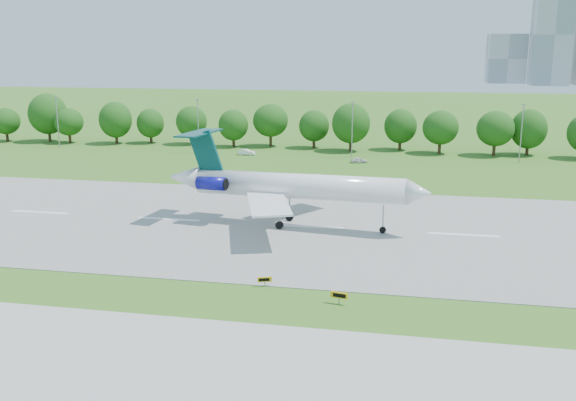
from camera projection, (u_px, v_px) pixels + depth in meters
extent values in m
plane|color=#36681B|center=(482.00, 312.00, 58.43)|extent=(600.00, 600.00, 0.00)
cube|color=gray|center=(464.00, 235.00, 82.28)|extent=(400.00, 45.00, 0.08)
cylinder|color=#382314|center=(44.00, 134.00, 164.55)|extent=(0.70, 0.70, 3.60)
sphere|color=#164411|center=(43.00, 117.00, 163.52)|extent=(8.40, 8.40, 8.40)
cylinder|color=#382314|center=(193.00, 138.00, 157.05)|extent=(0.70, 0.70, 3.60)
sphere|color=#164411|center=(192.00, 120.00, 156.02)|extent=(8.40, 8.40, 8.40)
cylinder|color=#382314|center=(356.00, 143.00, 149.55)|extent=(0.70, 0.70, 3.60)
sphere|color=#164411|center=(356.00, 124.00, 148.52)|extent=(8.40, 8.40, 8.40)
cylinder|color=#382314|center=(536.00, 148.00, 142.05)|extent=(0.70, 0.70, 3.60)
sphere|color=#164411|center=(538.00, 128.00, 141.03)|extent=(8.40, 8.40, 8.40)
cylinder|color=gray|center=(58.00, 123.00, 152.15)|extent=(0.24, 0.24, 12.00)
cube|color=gray|center=(56.00, 97.00, 150.73)|extent=(0.90, 0.25, 0.18)
cylinder|color=gray|center=(198.00, 126.00, 145.59)|extent=(0.24, 0.24, 12.00)
cube|color=gray|center=(197.00, 99.00, 144.17)|extent=(0.90, 0.25, 0.18)
cylinder|color=gray|center=(352.00, 130.00, 139.03)|extent=(0.24, 0.24, 12.00)
cube|color=gray|center=(353.00, 102.00, 137.61)|extent=(0.90, 0.25, 0.18)
cylinder|color=gray|center=(521.00, 134.00, 132.47)|extent=(0.24, 0.24, 12.00)
cube|color=gray|center=(524.00, 105.00, 131.05)|extent=(0.90, 0.25, 0.18)
cube|color=#B2B2B7|center=(552.00, 35.00, 399.75)|extent=(22.00, 22.00, 62.00)
cube|color=#B2B2B7|center=(506.00, 59.00, 431.41)|extent=(24.00, 24.00, 32.00)
cylinder|color=white|center=(298.00, 186.00, 85.04)|extent=(28.94, 7.15, 3.86)
cone|color=white|center=(419.00, 193.00, 80.00)|extent=(3.54, 3.73, 3.40)
cone|color=white|center=(186.00, 178.00, 90.23)|extent=(5.06, 3.94, 3.43)
cube|color=white|center=(268.00, 204.00, 79.65)|extent=(8.27, 13.30, 0.32)
cube|color=white|center=(301.00, 183.00, 91.97)|extent=(10.74, 13.05, 0.32)
cube|color=#053B3A|center=(206.00, 153.00, 88.36)|extent=(4.96, 1.13, 6.49)
cube|color=#053B3A|center=(199.00, 133.00, 88.02)|extent=(4.25, 9.41, 0.27)
cylinder|color=#0F0E82|center=(212.00, 183.00, 86.33)|extent=(4.26, 2.34, 1.89)
cylinder|color=#0F0E82|center=(227.00, 177.00, 90.90)|extent=(4.26, 2.34, 1.89)
cylinder|color=gray|center=(383.00, 218.00, 82.22)|extent=(0.19, 0.19, 3.31)
cylinder|color=black|center=(383.00, 230.00, 82.61)|extent=(0.89, 0.40, 0.86)
cylinder|color=gray|center=(279.00, 213.00, 84.48)|extent=(0.23, 0.23, 3.31)
cylinder|color=black|center=(279.00, 225.00, 84.86)|extent=(1.10, 0.57, 1.05)
cylinder|color=gray|center=(290.00, 206.00, 88.35)|extent=(0.23, 0.23, 3.31)
cylinder|color=black|center=(290.00, 217.00, 88.74)|extent=(1.10, 0.57, 1.05)
cube|color=gray|center=(265.00, 284.00, 64.63)|extent=(0.12, 0.12, 0.64)
cube|color=#ECA70C|center=(265.00, 279.00, 64.52)|extent=(1.43, 0.63, 0.50)
cube|color=black|center=(265.00, 280.00, 64.42)|extent=(1.04, 0.37, 0.32)
cube|color=gray|center=(339.00, 300.00, 60.24)|extent=(0.12, 0.12, 0.73)
cube|color=#ECA70C|center=(339.00, 295.00, 60.12)|extent=(1.68, 0.52, 0.58)
cube|color=black|center=(339.00, 296.00, 60.02)|extent=(1.23, 0.28, 0.37)
imported|color=white|center=(246.00, 152.00, 143.48)|extent=(3.86, 1.37, 1.27)
imported|color=silver|center=(359.00, 160.00, 133.82)|extent=(3.66, 2.37, 1.16)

